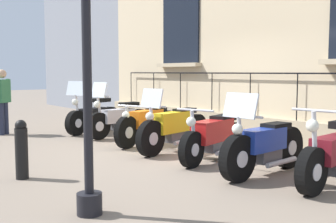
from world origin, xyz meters
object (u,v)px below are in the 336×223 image
object	(u,v)px
motorcycle_black	(93,116)
motorcycle_orange	(148,124)
bollard	(22,149)
motorcycle_blue	(264,147)
motorcycle_yellow	(174,129)
pedestrian_standing	(3,98)
motorcycle_silver	(119,119)
motorcycle_maroon	(335,156)
motorcycle_red	(214,136)

from	to	relation	value
motorcycle_black	motorcycle_orange	world-z (taller)	motorcycle_black
motorcycle_black	motorcycle_orange	bearing A→B (deg)	93.76
bollard	motorcycle_blue	bearing A→B (deg)	146.23
motorcycle_yellow	motorcycle_blue	size ratio (longest dim) A/B	1.06
motorcycle_black	motorcycle_yellow	distance (m)	3.27
motorcycle_yellow	pedestrian_standing	world-z (taller)	pedestrian_standing
motorcycle_silver	motorcycle_maroon	distance (m)	5.54
motorcycle_black	pedestrian_standing	xyz separation A→B (m)	(1.96, -1.01, 0.50)
motorcycle_orange	pedestrian_standing	world-z (taller)	pedestrian_standing
motorcycle_yellow	motorcycle_silver	bearing A→B (deg)	-91.53
motorcycle_red	motorcycle_yellow	bearing A→B (deg)	-88.93
motorcycle_yellow	pedestrian_standing	distance (m)	4.76
motorcycle_red	pedestrian_standing	xyz separation A→B (m)	(2.05, -5.38, 0.49)
motorcycle_silver	motorcycle_orange	xyz separation A→B (m)	(-0.02, 1.17, -0.01)
motorcycle_black	bollard	xyz separation A→B (m)	(3.05, 3.60, 0.02)
motorcycle_black	motorcycle_red	world-z (taller)	motorcycle_black
motorcycle_yellow	motorcycle_red	world-z (taller)	motorcycle_yellow
motorcycle_blue	motorcycle_maroon	xyz separation A→B (m)	(-0.25, 1.01, -0.02)
motorcycle_red	motorcycle_silver	bearing A→B (deg)	-90.66
motorcycle_black	motorcycle_red	bearing A→B (deg)	91.14
motorcycle_orange	bollard	xyz separation A→B (m)	(3.19, 1.36, 0.01)
motorcycle_maroon	pedestrian_standing	world-z (taller)	pedestrian_standing
motorcycle_silver	bollard	distance (m)	4.06
motorcycle_blue	pedestrian_standing	distance (m)	6.90
motorcycle_silver	pedestrian_standing	size ratio (longest dim) A/B	1.17
motorcycle_blue	bollard	bearing A→B (deg)	-33.77
motorcycle_silver	motorcycle_red	size ratio (longest dim) A/B	0.93
motorcycle_blue	motorcycle_maroon	size ratio (longest dim) A/B	1.04
motorcycle_maroon	bollard	bearing A→B (deg)	-42.89
motorcycle_yellow	motorcycle_red	bearing A→B (deg)	91.07
motorcycle_yellow	motorcycle_maroon	distance (m)	3.35
motorcycle_yellow	motorcycle_blue	world-z (taller)	motorcycle_blue
motorcycle_blue	motorcycle_maroon	distance (m)	1.04
motorcycle_yellow	motorcycle_maroon	bearing A→B (deg)	92.20
motorcycle_yellow	bollard	bearing A→B (deg)	6.09
motorcycle_blue	bollard	xyz separation A→B (m)	(2.99, -2.00, 0.01)
motorcycle_black	motorcycle_yellow	xyz separation A→B (m)	(-0.07, 3.27, 0.03)
motorcycle_black	pedestrian_standing	bearing A→B (deg)	-27.20
motorcycle_blue	motorcycle_black	bearing A→B (deg)	-90.54
motorcycle_silver	motorcycle_blue	xyz separation A→B (m)	(0.18, 4.53, -0.00)
motorcycle_red	bollard	size ratio (longest dim) A/B	2.34
motorcycle_red	motorcycle_maroon	size ratio (longest dim) A/B	1.06
motorcycle_black	bollard	distance (m)	4.72
motorcycle_blue	pedestrian_standing	bearing A→B (deg)	-73.92
bollard	motorcycle_black	bearing A→B (deg)	-130.23
motorcycle_red	bollard	xyz separation A→B (m)	(3.13, -0.77, 0.01)
motorcycle_silver	motorcycle_orange	size ratio (longest dim) A/B	0.92
pedestrian_standing	motorcycle_silver	bearing A→B (deg)	135.07
motorcycle_black	motorcycle_silver	size ratio (longest dim) A/B	0.98
pedestrian_standing	motorcycle_maroon	bearing A→B (deg)	105.78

